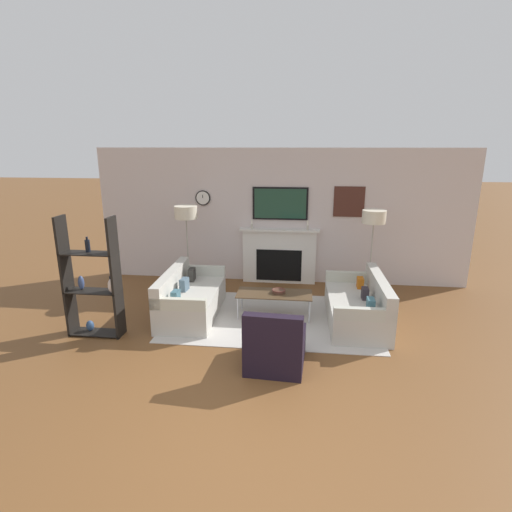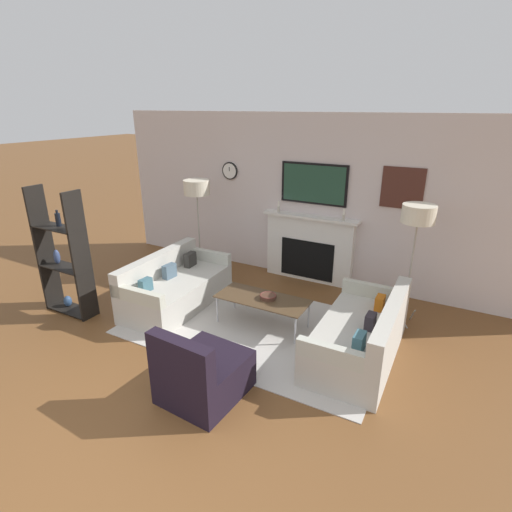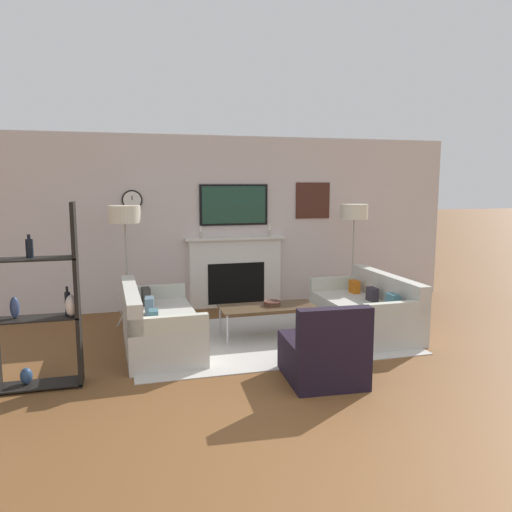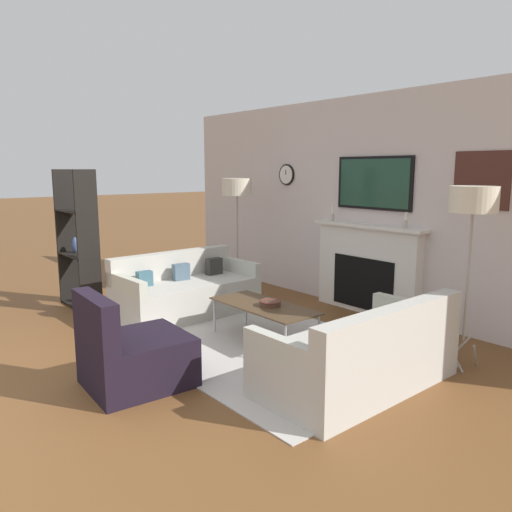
{
  "view_description": "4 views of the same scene",
  "coord_description": "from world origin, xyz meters",
  "px_view_note": "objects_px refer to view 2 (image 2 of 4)",
  "views": [
    {
      "loc": [
        0.44,
        -3.24,
        2.74
      ],
      "look_at": [
        -0.3,
        3.12,
        0.96
      ],
      "focal_mm": 28.0,
      "sensor_mm": 36.0,
      "label": 1
    },
    {
      "loc": [
        2.22,
        -1.31,
        2.8
      ],
      "look_at": [
        -0.09,
        2.93,
        0.96
      ],
      "focal_mm": 28.0,
      "sensor_mm": 36.0,
      "label": 2
    },
    {
      "loc": [
        -1.75,
        -3.08,
        1.96
      ],
      "look_at": [
        0.01,
        3.38,
        0.99
      ],
      "focal_mm": 35.0,
      "sensor_mm": 36.0,
      "label": 3
    },
    {
      "loc": [
        3.84,
        -0.36,
        1.79
      ],
      "look_at": [
        -0.13,
        2.92,
        0.89
      ],
      "focal_mm": 35.0,
      "sensor_mm": 36.0,
      "label": 4
    }
  ],
  "objects_px": {
    "couch_left": "(175,288)",
    "floor_lamp_right": "(418,216)",
    "floor_lamp_left": "(197,189)",
    "couch_right": "(361,337)",
    "decorative_bowl": "(268,296)",
    "shelf_unit": "(64,258)",
    "coffee_table": "(262,300)",
    "armchair": "(202,374)"
  },
  "relations": [
    {
      "from": "couch_left",
      "to": "floor_lamp_right",
      "type": "height_order",
      "value": "floor_lamp_right"
    },
    {
      "from": "floor_lamp_left",
      "to": "floor_lamp_right",
      "type": "xyz_separation_m",
      "value": [
        3.39,
        0.0,
        -0.02
      ]
    },
    {
      "from": "couch_right",
      "to": "decorative_bowl",
      "type": "xyz_separation_m",
      "value": [
        -1.28,
        0.12,
        0.17
      ]
    },
    {
      "from": "couch_right",
      "to": "shelf_unit",
      "type": "xyz_separation_m",
      "value": [
        -3.93,
        -0.88,
        0.55
      ]
    },
    {
      "from": "coffee_table",
      "to": "floor_lamp_left",
      "type": "relative_size",
      "value": 0.74
    },
    {
      "from": "floor_lamp_right",
      "to": "shelf_unit",
      "type": "xyz_separation_m",
      "value": [
        -4.25,
        -1.95,
        -0.69
      ]
    },
    {
      "from": "couch_right",
      "to": "shelf_unit",
      "type": "height_order",
      "value": "shelf_unit"
    },
    {
      "from": "couch_left",
      "to": "couch_right",
      "type": "bearing_deg",
      "value": 0.0
    },
    {
      "from": "coffee_table",
      "to": "shelf_unit",
      "type": "xyz_separation_m",
      "value": [
        -2.58,
        -0.97,
        0.44
      ]
    },
    {
      "from": "floor_lamp_left",
      "to": "shelf_unit",
      "type": "height_order",
      "value": "shelf_unit"
    },
    {
      "from": "floor_lamp_right",
      "to": "shelf_unit",
      "type": "distance_m",
      "value": 4.72
    },
    {
      "from": "couch_right",
      "to": "coffee_table",
      "type": "height_order",
      "value": "couch_right"
    },
    {
      "from": "coffee_table",
      "to": "armchair",
      "type": "bearing_deg",
      "value": -85.34
    },
    {
      "from": "couch_left",
      "to": "shelf_unit",
      "type": "xyz_separation_m",
      "value": [
        -1.18,
        -0.88,
        0.54
      ]
    },
    {
      "from": "couch_left",
      "to": "armchair",
      "type": "xyz_separation_m",
      "value": [
        1.53,
        -1.45,
        -0.01
      ]
    },
    {
      "from": "coffee_table",
      "to": "decorative_bowl",
      "type": "xyz_separation_m",
      "value": [
        0.07,
        0.03,
        0.06
      ]
    },
    {
      "from": "decorative_bowl",
      "to": "shelf_unit",
      "type": "distance_m",
      "value": 2.86
    },
    {
      "from": "armchair",
      "to": "coffee_table",
      "type": "bearing_deg",
      "value": 94.66
    },
    {
      "from": "floor_lamp_right",
      "to": "couch_right",
      "type": "bearing_deg",
      "value": -106.39
    },
    {
      "from": "coffee_table",
      "to": "floor_lamp_right",
      "type": "xyz_separation_m",
      "value": [
        1.67,
        0.98,
        1.13
      ]
    },
    {
      "from": "couch_left",
      "to": "coffee_table",
      "type": "height_order",
      "value": "couch_left"
    },
    {
      "from": "armchair",
      "to": "shelf_unit",
      "type": "height_order",
      "value": "shelf_unit"
    },
    {
      "from": "armchair",
      "to": "decorative_bowl",
      "type": "relative_size",
      "value": 3.82
    },
    {
      "from": "coffee_table",
      "to": "shelf_unit",
      "type": "distance_m",
      "value": 2.79
    },
    {
      "from": "couch_left",
      "to": "floor_lamp_left",
      "type": "xyz_separation_m",
      "value": [
        -0.32,
        1.07,
        1.25
      ]
    },
    {
      "from": "couch_right",
      "to": "shelf_unit",
      "type": "distance_m",
      "value": 4.07
    },
    {
      "from": "shelf_unit",
      "to": "floor_lamp_left",
      "type": "bearing_deg",
      "value": 66.24
    },
    {
      "from": "couch_right",
      "to": "coffee_table",
      "type": "bearing_deg",
      "value": 176.19
    },
    {
      "from": "decorative_bowl",
      "to": "shelf_unit",
      "type": "relative_size",
      "value": 0.12
    },
    {
      "from": "armchair",
      "to": "floor_lamp_right",
      "type": "height_order",
      "value": "floor_lamp_right"
    },
    {
      "from": "floor_lamp_right",
      "to": "armchair",
      "type": "bearing_deg",
      "value": -121.44
    },
    {
      "from": "couch_left",
      "to": "floor_lamp_left",
      "type": "distance_m",
      "value": 1.67
    },
    {
      "from": "decorative_bowl",
      "to": "coffee_table",
      "type": "bearing_deg",
      "value": -156.94
    },
    {
      "from": "couch_left",
      "to": "decorative_bowl",
      "type": "distance_m",
      "value": 1.49
    },
    {
      "from": "armchair",
      "to": "floor_lamp_left",
      "type": "xyz_separation_m",
      "value": [
        -1.85,
        2.52,
        1.26
      ]
    },
    {
      "from": "couch_left",
      "to": "shelf_unit",
      "type": "relative_size",
      "value": 0.98
    },
    {
      "from": "decorative_bowl",
      "to": "floor_lamp_left",
      "type": "relative_size",
      "value": 0.13
    },
    {
      "from": "couch_right",
      "to": "armchair",
      "type": "xyz_separation_m",
      "value": [
        -1.23,
        -1.45,
        -0.0
      ]
    },
    {
      "from": "armchair",
      "to": "shelf_unit",
      "type": "xyz_separation_m",
      "value": [
        -2.7,
        0.57,
        0.55
      ]
    },
    {
      "from": "decorative_bowl",
      "to": "shelf_unit",
      "type": "bearing_deg",
      "value": -159.32
    },
    {
      "from": "couch_left",
      "to": "floor_lamp_right",
      "type": "distance_m",
      "value": 3.48
    },
    {
      "from": "couch_right",
      "to": "shelf_unit",
      "type": "bearing_deg",
      "value": -167.38
    }
  ]
}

